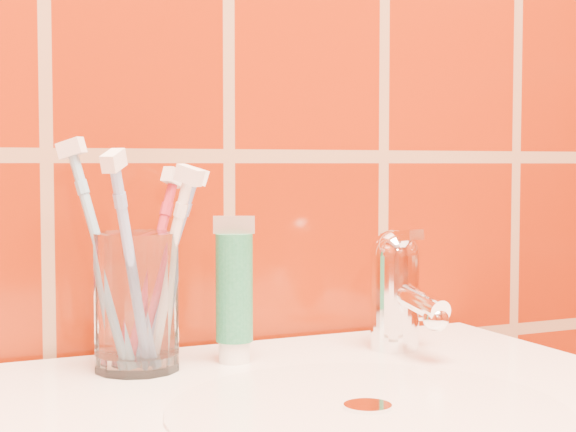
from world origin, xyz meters
name	(u,v)px	position (x,y,z in m)	size (l,w,h in m)	color
glass_tumbler	(137,302)	(-0.12, 1.11, 0.91)	(0.08, 0.08, 0.12)	white
toothpaste_tube	(234,294)	(-0.03, 1.11, 0.91)	(0.04, 0.03, 0.14)	white
faucet	(397,286)	(0.14, 1.09, 0.91)	(0.05, 0.11, 0.12)	white
toothbrush_0	(132,267)	(-0.13, 1.08, 0.95)	(0.06, 0.07, 0.20)	#7D9FDF
toothbrush_1	(152,267)	(-0.10, 1.14, 0.94)	(0.08, 0.06, 0.18)	#AF2539
toothbrush_2	(102,257)	(-0.15, 1.12, 0.95)	(0.07, 0.06, 0.21)	#79B3D8
toothbrush_3	(166,270)	(-0.10, 1.10, 0.94)	(0.06, 0.06, 0.19)	white
toothbrush_4	(166,268)	(-0.09, 1.12, 0.94)	(0.08, 0.04, 0.19)	#6B85BE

